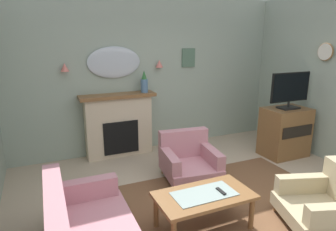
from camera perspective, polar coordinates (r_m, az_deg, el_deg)
floor at (r=3.92m, az=12.66°, el=-19.75°), size 6.26×6.56×0.10m
wall_back at (r=5.77m, az=-3.40°, el=7.87°), size 6.26×0.10×2.90m
patterned_rug at (r=4.02m, az=10.94°, el=-17.71°), size 3.20×2.40×0.01m
fireplace at (r=5.54m, az=-9.40°, el=-1.93°), size 1.36×0.36×1.16m
mantel_vase_left at (r=5.48m, az=-4.58°, el=6.28°), size 0.13×0.13×0.40m
wall_mirror at (r=5.46m, az=-10.30°, el=10.00°), size 0.96×0.06×0.56m
wall_sconce_left at (r=5.28m, az=-19.22°, el=8.71°), size 0.14×0.14×0.14m
wall_sconce_right at (r=5.68m, az=-1.68°, el=9.90°), size 0.14×0.14×0.14m
wall_clock at (r=5.90m, az=27.95°, el=10.74°), size 0.04×0.31×0.31m
framed_picture at (r=6.00m, az=3.95°, el=11.00°), size 0.28×0.03×0.36m
coffee_table at (r=3.51m, az=6.92°, el=-15.52°), size 1.10×0.60×0.45m
tv_remote at (r=3.53m, az=10.12°, el=-14.14°), size 0.04×0.16×0.02m
armchair_near_fireplace at (r=4.69m, az=3.95°, el=-8.33°), size 0.90×0.91×0.71m
armchair_beside_couch at (r=4.01m, az=28.24°, el=-14.48°), size 1.03×1.02×0.71m
tv_cabinet at (r=5.90m, az=21.49°, el=-2.95°), size 0.80×0.57×0.90m
tv_flatscreen at (r=5.71m, az=22.39°, el=4.62°), size 0.84×0.24×0.65m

